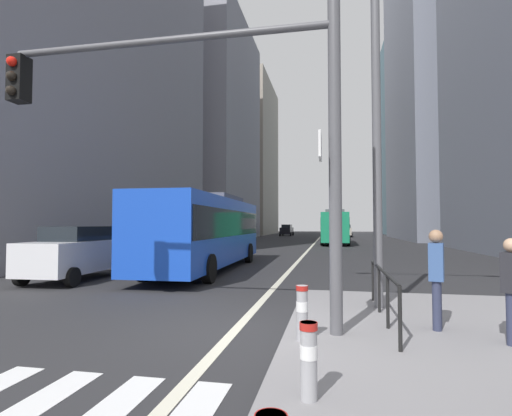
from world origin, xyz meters
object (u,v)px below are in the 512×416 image
object	(u,v)px
car_receding_near	(346,231)
pedestrian_walking	(436,273)
car_receding_far	(340,232)
traffic_signal_gantry	(211,110)
car_oncoming_mid	(287,230)
bollard_right	(302,310)
city_bus_red_receding	(335,226)
sedan_white_oncoming	(75,253)
street_lamp_post	(376,83)
bollard_left	(309,356)
city_bus_blue_oncoming	(207,228)
pedestrian_far	(512,285)

from	to	relation	value
car_receding_near	pedestrian_walking	bearing A→B (deg)	-90.24
car_receding_far	traffic_signal_gantry	bearing A→B (deg)	-94.12
car_oncoming_mid	bollard_right	distance (m)	60.52
car_receding_far	bollard_right	bearing A→B (deg)	-91.91
city_bus_red_receding	traffic_signal_gantry	size ratio (longest dim) A/B	1.57
sedan_white_oncoming	traffic_signal_gantry	world-z (taller)	traffic_signal_gantry
sedan_white_oncoming	bollard_right	xyz separation A→B (m)	(8.67, -6.26, -0.35)
street_lamp_post	bollard_left	size ratio (longest dim) A/B	9.74
city_bus_blue_oncoming	city_bus_red_receding	xyz separation A→B (m)	(5.75, 23.72, -0.00)
car_receding_far	street_lamp_post	size ratio (longest dim) A/B	0.53
car_receding_near	car_oncoming_mid	bearing A→B (deg)	156.95
bollard_right	traffic_signal_gantry	bearing A→B (deg)	164.40
city_bus_blue_oncoming	car_receding_far	world-z (taller)	city_bus_blue_oncoming
street_lamp_post	pedestrian_walking	bearing A→B (deg)	-64.75
traffic_signal_gantry	bollard_right	xyz separation A→B (m)	(1.71, -0.48, -3.50)
car_receding_far	pedestrian_walking	distance (m)	43.94
traffic_signal_gantry	car_receding_near	bearing A→B (deg)	85.62
car_oncoming_mid	bollard_left	size ratio (longest dim) A/B	5.59
pedestrian_walking	car_receding_far	bearing A→B (deg)	91.05
city_bus_red_receding	pedestrian_walking	distance (m)	32.74
bollard_left	pedestrian_far	distance (m)	3.97
city_bus_red_receding	pedestrian_far	world-z (taller)	city_bus_red_receding
city_bus_blue_oncoming	car_oncoming_mid	size ratio (longest dim) A/B	2.49
sedan_white_oncoming	bollard_right	size ratio (longest dim) A/B	4.94
traffic_signal_gantry	bollard_left	size ratio (longest dim) A/B	8.14
pedestrian_walking	pedestrian_far	distance (m)	1.17
city_bus_red_receding	pedestrian_far	bearing A→B (deg)	-85.79
car_receding_far	traffic_signal_gantry	world-z (taller)	traffic_signal_gantry
car_receding_near	traffic_signal_gantry	size ratio (longest dim) A/B	0.64
car_oncoming_mid	pedestrian_walking	size ratio (longest dim) A/B	2.59
street_lamp_post	pedestrian_far	bearing A→B (deg)	-54.03
city_bus_blue_oncoming	street_lamp_post	bearing A→B (deg)	-48.35
street_lamp_post	pedestrian_walking	size ratio (longest dim) A/B	4.51
pedestrian_walking	city_bus_red_receding	bearing A→B (deg)	92.66
sedan_white_oncoming	car_receding_far	bearing A→B (deg)	75.31
sedan_white_oncoming	bollard_left	distance (m)	12.21
city_bus_blue_oncoming	bollard_right	distance (m)	11.32
city_bus_blue_oncoming	sedan_white_oncoming	xyz separation A→B (m)	(-3.71, -3.85, -0.85)
bollard_left	pedestrian_far	world-z (taller)	pedestrian_far
bollard_left	pedestrian_walking	world-z (taller)	pedestrian_walking
city_bus_red_receding	pedestrian_far	size ratio (longest dim) A/B	6.37
street_lamp_post	car_receding_near	bearing A→B (deg)	88.88
city_bus_red_receding	traffic_signal_gantry	world-z (taller)	traffic_signal_gantry
bollard_right	pedestrian_walking	size ratio (longest dim) A/B	0.50
traffic_signal_gantry	street_lamp_post	size ratio (longest dim) A/B	0.84
city_bus_red_receding	bollard_left	distance (m)	35.95
city_bus_red_receding	car_receding_far	xyz separation A→B (m)	(0.71, 11.24, -0.85)
sedan_white_oncoming	car_receding_far	size ratio (longest dim) A/B	1.03
car_oncoming_mid	car_receding_near	world-z (taller)	same
traffic_signal_gantry	pedestrian_far	world-z (taller)	traffic_signal_gantry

